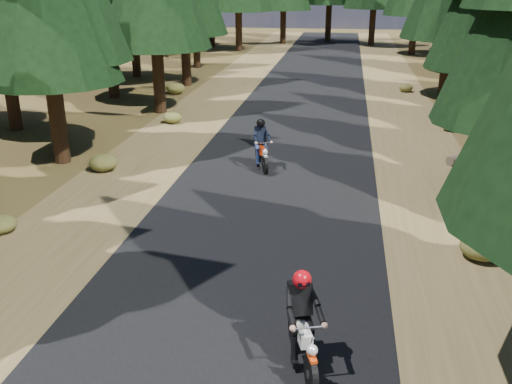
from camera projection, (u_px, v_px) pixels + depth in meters
The scene contains 8 objects.
ground at pixel (245, 264), 12.27m from camera, with size 120.00×120.00×0.00m, color #453618.
road at pixel (274, 185), 16.89m from camera, with size 6.00×100.00×0.01m, color black.
shoulder_l at pixel (126, 177), 17.56m from camera, with size 3.20×100.00×0.01m, color brown.
shoulder_r at pixel (434, 194), 16.22m from camera, with size 3.20×100.00×0.01m, color brown.
log_near at pixel (507, 148), 20.00m from camera, with size 0.32×0.32×5.87m, color #4C4233.
understory_shrubs at pixel (332, 153), 19.00m from camera, with size 15.43×31.22×0.69m.
rider_lead at pixel (303, 337), 8.85m from camera, with size 1.06×1.90×1.62m.
rider_follow at pixel (262, 152), 18.21m from camera, with size 1.09×1.86×1.59m.
Camera 1 is at (1.92, -10.76, 5.79)m, focal length 40.00 mm.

